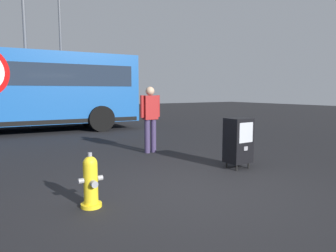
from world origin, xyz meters
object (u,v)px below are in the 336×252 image
at_px(newspaper_box_primary, 238,140).
at_px(fire_hydrant, 91,182).
at_px(pedestrian, 150,116).
at_px(street_light_near_right, 24,15).
at_px(street_light_near_left, 60,33).

bearing_deg(newspaper_box_primary, fire_hydrant, -172.12).
height_order(pedestrian, street_light_near_right, street_light_near_right).
height_order(fire_hydrant, newspaper_box_primary, newspaper_box_primary).
bearing_deg(street_light_near_right, newspaper_box_primary, -75.35).
bearing_deg(fire_hydrant, pedestrian, 48.41).
distance_m(newspaper_box_primary, street_light_near_right, 10.85).
relative_size(fire_hydrant, street_light_near_left, 0.09).
xyz_separation_m(fire_hydrant, street_light_near_right, (0.65, 10.15, 4.34)).
bearing_deg(pedestrian, street_light_near_left, 87.84).
bearing_deg(fire_hydrant, street_light_near_right, 86.34).
relative_size(fire_hydrant, newspaper_box_primary, 0.73).
relative_size(pedestrian, street_light_near_left, 0.20).
xyz_separation_m(newspaper_box_primary, street_light_near_left, (-0.33, 13.01, 4.15)).
xyz_separation_m(street_light_near_left, street_light_near_right, (-2.21, -3.29, -0.03)).
relative_size(newspaper_box_primary, street_light_near_right, 0.12).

